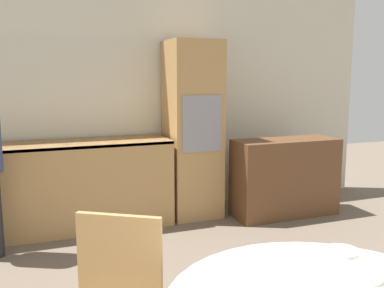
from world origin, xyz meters
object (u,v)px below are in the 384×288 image
sideboard (285,177)px  bowl_near (342,255)px  oven_unit (192,130)px  bowl_centre (365,273)px

sideboard → bowl_near: size_ratio=8.11×
oven_unit → bowl_near: (-0.43, -3.02, -0.18)m
oven_unit → bowl_near: oven_unit is taller
sideboard → bowl_near: 3.00m
sideboard → bowl_near: bearing=-118.1°
oven_unit → bowl_near: bearing=-98.1°
bowl_centre → sideboard: bearing=62.9°
bowl_near → bowl_centre: (-0.02, -0.17, -0.00)m
bowl_near → bowl_centre: size_ratio=0.97×
sideboard → bowl_centre: size_ratio=7.89×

